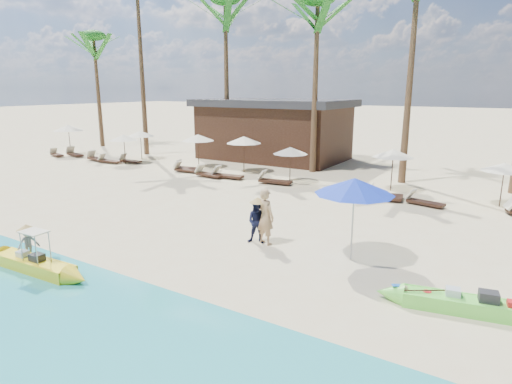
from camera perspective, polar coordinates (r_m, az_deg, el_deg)
The scene contains 34 objects.
ground at distance 13.43m, azimuth -4.98°, elevation -8.59°, with size 240.00×240.00×0.00m, color beige.
wet_sand_strip at distance 10.31m, azimuth -22.64°, elevation -16.95°, with size 240.00×4.50×0.01m, color tan.
green_canoe at distance 11.35m, azimuth 26.57°, elevation -13.30°, with size 4.64×1.18×0.59m.
yellow_canoe at distance 13.85m, azimuth -27.50°, elevation -8.56°, with size 4.73×0.78×1.23m.
tourist at distance 14.15m, azimuth 1.26°, elevation -3.31°, with size 0.69×0.45×1.88m, color tan.
vendor_green at distance 14.28m, azimuth 0.22°, elevation -4.02°, with size 0.71×0.56×1.47m, color black.
vendor_yellow at distance 14.34m, azimuth -28.09°, elevation -6.02°, with size 0.59×0.34×0.92m, color gray.
blue_umbrella at distance 12.84m, azimuth 13.01°, elevation 0.76°, with size 2.35×2.35×2.53m.
resort_parasol_0 at distance 36.35m, azimuth -23.75°, elevation 7.83°, with size 2.26×2.26×2.33m.
lounger_0_left at distance 36.15m, azimuth -25.09°, elevation 4.61°, with size 1.74×0.93×0.56m.
lounger_0_right at distance 35.64m, azimuth -23.08°, elevation 4.74°, with size 1.96×0.96×0.64m.
resort_parasol_1 at distance 32.47m, azimuth -15.17°, elevation 7.52°, with size 2.01×2.01×2.07m.
lounger_1_left at distance 32.85m, azimuth -20.57°, elevation 4.29°, with size 1.95×0.91×0.64m.
lounger_1_right at distance 31.47m, azimuth -19.05°, elevation 4.00°, with size 1.78×0.74×0.59m.
resort_parasol_2 at distance 30.63m, azimuth -17.22°, elevation 6.96°, with size 1.96×1.96×2.02m.
lounger_2_left at distance 31.13m, azimuth -16.54°, elevation 4.07°, with size 1.71×0.69×0.57m.
resort_parasol_3 at distance 28.15m, azimuth -7.75°, elevation 7.19°, with size 2.11×2.11×2.17m.
lounger_3_left at distance 27.53m, azimuth -9.35°, elevation 3.28°, with size 1.80×0.81×0.59m.
lounger_3_right at distance 26.88m, azimuth -9.38°, elevation 3.02°, with size 1.75×0.69×0.58m.
resort_parasol_4 at distance 26.35m, azimuth -1.64°, elevation 6.95°, with size 2.15×2.15×2.21m.
lounger_4_left at distance 25.20m, azimuth -6.40°, elevation 2.46°, with size 1.93×0.73×0.64m.
lounger_4_right at distance 24.74m, azimuth -4.02°, elevation 2.30°, with size 1.94×0.76×0.64m.
resort_parasol_5 at distance 23.40m, azimuth 4.61°, elevation 5.52°, with size 1.91×1.91×1.97m.
lounger_5_left at distance 23.25m, azimuth 2.27°, elevation 1.60°, with size 1.95×0.81×0.64m.
resort_parasol_6 at distance 22.52m, azimuth 17.84°, elevation 4.95°, with size 2.06×2.06×2.13m.
lounger_6_left at distance 21.15m, azimuth 16.47°, elevation -0.24°, with size 1.80×0.90×0.59m.
lounger_6_right at distance 20.68m, azimuth 16.00°, elevation -0.45°, with size 1.99×0.84×0.66m.
resort_parasol_7 at distance 21.36m, azimuth 30.24°, elevation 2.88°, with size 1.90×1.90×1.95m.
lounger_7_left at distance 20.40m, azimuth 21.36°, elevation -1.14°, with size 1.76×0.85×0.57m.
palm_0 at distance 41.07m, azimuth -20.71°, elevation 17.07°, with size 2.08×2.08×9.90m.
palm_1 at distance 35.18m, azimuth -15.47°, elevation 22.61°, with size 2.08×2.08×13.60m.
palm_2 at distance 31.04m, azimuth -4.08°, elevation 21.24°, with size 2.08×2.08×11.33m.
palm_3 at distance 26.74m, azimuth 8.15°, elevation 21.07°, with size 2.08×2.08×10.52m.
pavilion_west at distance 31.62m, azimuth 2.38°, elevation 8.42°, with size 10.80×6.60×4.30m.
Camera 1 is at (7.52, -9.90, 5.07)m, focal length 30.00 mm.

